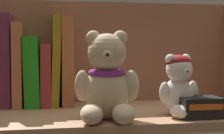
% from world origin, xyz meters
% --- Properties ---
extents(shelf_board, '(0.68, 0.31, 0.02)m').
position_xyz_m(shelf_board, '(0.00, 0.00, 0.01)').
color(shelf_board, '#A87F5B').
rests_on(shelf_board, ground).
extents(shelf_back_panel, '(0.71, 0.01, 0.29)m').
position_xyz_m(shelf_back_panel, '(0.00, 0.16, 0.14)').
color(shelf_back_panel, '#8D5D45').
rests_on(shelf_back_panel, ground).
extents(book_2, '(0.03, 0.12, 0.23)m').
position_xyz_m(book_2, '(-0.26, 0.13, 0.13)').
color(book_2, '#692948').
rests_on(book_2, shelf_board).
extents(book_3, '(0.02, 0.14, 0.20)m').
position_xyz_m(book_3, '(-0.23, 0.13, 0.12)').
color(book_3, '#C17348').
rests_on(book_3, shelf_board).
extents(book_4, '(0.04, 0.15, 0.17)m').
position_xyz_m(book_4, '(-0.20, 0.13, 0.11)').
color(book_4, '#20941E').
rests_on(book_4, shelf_board).
extents(book_5, '(0.03, 0.14, 0.15)m').
position_xyz_m(book_5, '(-0.16, 0.13, 0.10)').
color(book_5, '#9F3030').
rests_on(book_5, shelf_board).
extents(book_6, '(0.03, 0.13, 0.23)m').
position_xyz_m(book_6, '(-0.14, 0.13, 0.13)').
color(book_6, olive).
rests_on(book_6, shelf_board).
extents(book_7, '(0.03, 0.14, 0.22)m').
position_xyz_m(book_7, '(-0.11, 0.13, 0.13)').
color(book_7, '#A35C34').
rests_on(book_7, shelf_board).
extents(teddy_bear_larger, '(0.13, 0.14, 0.18)m').
position_xyz_m(teddy_bear_larger, '(-0.04, -0.09, 0.10)').
color(teddy_bear_larger, beige).
rests_on(teddy_bear_larger, shelf_board).
extents(teddy_bear_smaller, '(0.10, 0.10, 0.13)m').
position_xyz_m(teddy_bear_smaller, '(0.12, -0.07, 0.08)').
color(teddy_bear_smaller, white).
rests_on(teddy_bear_smaller, shelf_board).
extents(small_product_box, '(0.08, 0.06, 0.04)m').
position_xyz_m(small_product_box, '(0.15, -0.10, 0.04)').
color(small_product_box, black).
rests_on(small_product_box, shelf_board).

